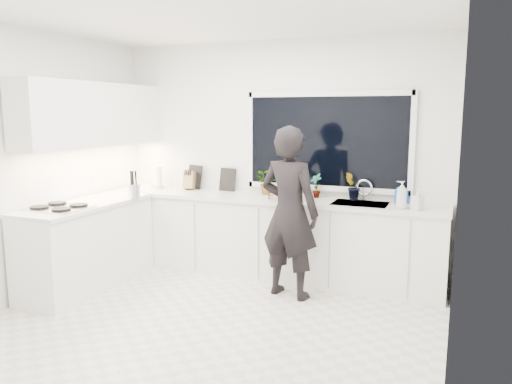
% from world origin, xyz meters
% --- Properties ---
extents(floor, '(4.00, 3.50, 0.02)m').
position_xyz_m(floor, '(0.00, 0.00, -0.01)').
color(floor, beige).
rests_on(floor, ground).
extents(wall_back, '(4.00, 0.02, 2.70)m').
position_xyz_m(wall_back, '(0.00, 1.76, 1.35)').
color(wall_back, white).
rests_on(wall_back, ground).
extents(wall_left, '(0.02, 3.50, 2.70)m').
position_xyz_m(wall_left, '(-2.01, 0.00, 1.35)').
color(wall_left, white).
rests_on(wall_left, ground).
extents(wall_right, '(0.02, 3.50, 2.70)m').
position_xyz_m(wall_right, '(2.01, 0.00, 1.35)').
color(wall_right, white).
rests_on(wall_right, ground).
extents(ceiling, '(4.00, 3.50, 0.02)m').
position_xyz_m(ceiling, '(0.00, 0.00, 2.71)').
color(ceiling, white).
rests_on(ceiling, wall_back).
extents(window, '(1.80, 0.02, 1.00)m').
position_xyz_m(window, '(0.60, 1.73, 1.55)').
color(window, black).
rests_on(window, wall_back).
extents(base_cabinets_back, '(3.92, 0.58, 0.88)m').
position_xyz_m(base_cabinets_back, '(0.00, 1.45, 0.44)').
color(base_cabinets_back, white).
rests_on(base_cabinets_back, floor).
extents(base_cabinets_left, '(0.58, 1.60, 0.88)m').
position_xyz_m(base_cabinets_left, '(-1.67, 0.35, 0.44)').
color(base_cabinets_left, white).
rests_on(base_cabinets_left, floor).
extents(countertop_back, '(3.94, 0.62, 0.04)m').
position_xyz_m(countertop_back, '(0.00, 1.44, 0.90)').
color(countertop_back, silver).
rests_on(countertop_back, base_cabinets_back).
extents(countertop_left, '(0.62, 1.60, 0.04)m').
position_xyz_m(countertop_left, '(-1.67, 0.35, 0.90)').
color(countertop_left, silver).
rests_on(countertop_left, base_cabinets_left).
extents(upper_cabinets, '(0.34, 2.10, 0.70)m').
position_xyz_m(upper_cabinets, '(-1.79, 0.70, 1.85)').
color(upper_cabinets, white).
rests_on(upper_cabinets, wall_left).
extents(sink, '(0.58, 0.42, 0.14)m').
position_xyz_m(sink, '(1.05, 1.45, 0.87)').
color(sink, silver).
rests_on(sink, countertop_back).
extents(faucet, '(0.03, 0.03, 0.22)m').
position_xyz_m(faucet, '(1.05, 1.65, 1.03)').
color(faucet, silver).
rests_on(faucet, countertop_back).
extents(stovetop, '(0.56, 0.48, 0.03)m').
position_xyz_m(stovetop, '(-1.69, -0.00, 0.94)').
color(stovetop, black).
rests_on(stovetop, countertop_left).
extents(person, '(0.71, 0.54, 1.75)m').
position_xyz_m(person, '(0.44, 0.90, 0.87)').
color(person, black).
rests_on(person, floor).
extents(pizza_tray, '(0.60, 0.52, 0.03)m').
position_xyz_m(pizza_tray, '(0.28, 1.42, 0.94)').
color(pizza_tray, silver).
rests_on(pizza_tray, countertop_back).
extents(pizza, '(0.54, 0.46, 0.01)m').
position_xyz_m(pizza, '(0.28, 1.42, 0.95)').
color(pizza, red).
rests_on(pizza, pizza_tray).
extents(watering_can, '(0.17, 0.17, 0.13)m').
position_xyz_m(watering_can, '(1.45, 1.61, 0.98)').
color(watering_can, blue).
rests_on(watering_can, countertop_back).
extents(paper_towel_roll, '(0.13, 0.13, 0.26)m').
position_xyz_m(paper_towel_roll, '(-1.54, 1.55, 1.05)').
color(paper_towel_roll, white).
rests_on(paper_towel_roll, countertop_back).
extents(knife_block, '(0.14, 0.11, 0.22)m').
position_xyz_m(knife_block, '(-1.11, 1.59, 1.03)').
color(knife_block, brown).
rests_on(knife_block, countertop_back).
extents(utensil_crock, '(0.14, 0.14, 0.16)m').
position_xyz_m(utensil_crock, '(-1.36, 0.80, 1.00)').
color(utensil_crock, '#BCBCC1').
rests_on(utensil_crock, countertop_left).
extents(picture_frame_large, '(0.22, 0.05, 0.28)m').
position_xyz_m(picture_frame_large, '(-0.63, 1.69, 1.06)').
color(picture_frame_large, black).
rests_on(picture_frame_large, countertop_back).
extents(picture_frame_small, '(0.24, 0.11, 0.30)m').
position_xyz_m(picture_frame_small, '(-1.09, 1.69, 1.07)').
color(picture_frame_small, black).
rests_on(picture_frame_small, countertop_back).
extents(herb_plants, '(1.28, 0.28, 0.34)m').
position_xyz_m(herb_plants, '(0.28, 1.61, 1.07)').
color(herb_plants, '#26662D').
rests_on(herb_plants, countertop_back).
extents(soap_bottles, '(0.28, 0.13, 0.28)m').
position_xyz_m(soap_bottles, '(1.54, 1.30, 1.05)').
color(soap_bottles, '#D8BF66').
rests_on(soap_bottles, countertop_back).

